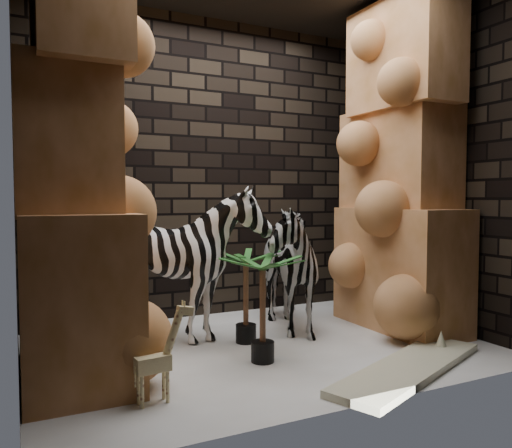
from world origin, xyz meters
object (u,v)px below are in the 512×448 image
palm_front (246,296)px  palm_back (263,308)px  zebra_left (185,271)px  zebra_right (278,257)px  surfboard (410,368)px  giraffe_toy (153,353)px

palm_front → palm_back: bearing=-100.8°
zebra_left → zebra_right: bearing=-4.7°
surfboard → palm_back: bearing=120.7°
zebra_right → giraffe_toy: (-1.44, -1.13, -0.36)m
zebra_right → zebra_left: bearing=-171.1°
zebra_left → palm_back: size_ratio=1.64×
surfboard → zebra_right: bearing=79.7°
palm_front → palm_back: 0.51m
zebra_left → palm_front: size_ratio=1.67×
zebra_left → surfboard: zebra_left is taller
palm_front → palm_back: size_ratio=0.98×
zebra_right → surfboard: size_ratio=0.83×
giraffe_toy → surfboard: bearing=-14.3°
zebra_left → surfboard: size_ratio=0.81×
zebra_left → palm_back: 0.85m
zebra_left → surfboard: (1.17, -1.37, -0.56)m
zebra_left → giraffe_toy: (-0.55, -1.13, -0.29)m
palm_front → surfboard: size_ratio=0.49×
giraffe_toy → palm_front: palm_front is taller
surfboard → zebra_left: bearing=108.3°
zebra_right → giraffe_toy: zebra_right is taller
zebra_left → palm_front: 0.55m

